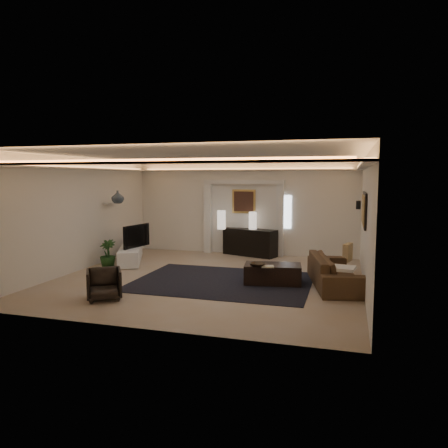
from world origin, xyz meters
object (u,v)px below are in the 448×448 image
(sofa, at_px, (335,271))
(armchair, at_px, (104,284))
(coffee_table, at_px, (273,274))
(console, at_px, (250,242))

(sofa, xyz_separation_m, armchair, (-4.32, -2.31, -0.03))
(sofa, height_order, coffee_table, sofa)
(sofa, bearing_deg, coffee_table, 82.97)
(coffee_table, bearing_deg, console, 103.03)
(console, relative_size, coffee_table, 1.33)
(console, bearing_deg, sofa, -31.31)
(coffee_table, bearing_deg, sofa, -2.98)
(sofa, distance_m, armchair, 4.90)
(sofa, height_order, armchair, sofa)
(console, xyz_separation_m, sofa, (2.63, -3.15, -0.06))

